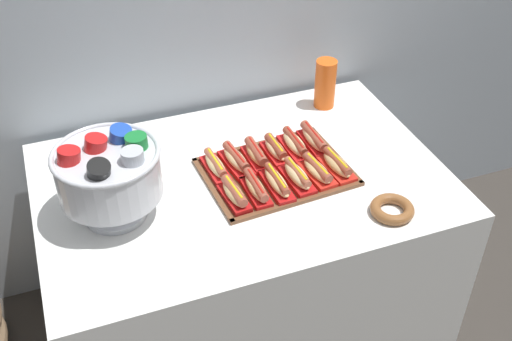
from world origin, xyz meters
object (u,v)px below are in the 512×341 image
buffet_table (243,255)px  hot_dog_9 (276,150)px  serving_tray (276,172)px  hot_dog_8 (256,154)px  hot_dog_3 (297,176)px  hot_dog_6 (216,166)px  cup_stack (325,84)px  hot_dog_1 (256,188)px  hot_dog_5 (337,165)px  hot_dog_0 (234,194)px  hot_dog_11 (314,139)px  hot_dog_10 (295,145)px  punch_bowl (109,172)px  hot_dog_7 (236,160)px  donut (392,209)px  hot_dog_4 (317,171)px  hot_dog_2 (277,182)px

buffet_table → hot_dog_9: bearing=24.4°
serving_tray → hot_dog_8: bearing=118.1°
hot_dog_3 → hot_dog_6: 0.28m
hot_dog_3 → cup_stack: bearing=54.8°
hot_dog_1 → hot_dog_5: bearing=3.7°
hot_dog_0 → hot_dog_8: (0.14, 0.17, 0.00)m
hot_dog_8 → hot_dog_11: (0.22, 0.01, -0.00)m
hot_dog_1 → hot_dog_10: hot_dog_10 is taller
buffet_table → cup_stack: cup_stack is taller
hot_dog_8 → punch_bowl: punch_bowl is taller
buffet_table → hot_dog_0: (-0.06, -0.11, 0.40)m
serving_tray → hot_dog_11: bearing=27.5°
serving_tray → hot_dog_9: (0.03, 0.08, 0.03)m
hot_dog_8 → hot_dog_3: bearing=-61.9°
buffet_table → hot_dog_0: bearing=-120.0°
hot_dog_0 → hot_dog_9: size_ratio=1.03×
hot_dog_6 → hot_dog_1: bearing=-61.9°
hot_dog_7 → hot_dog_6: bearing=-176.3°
hot_dog_5 → donut: 0.26m
hot_dog_3 → hot_dog_5: same height
hot_dog_0 → hot_dog_7: bearing=69.3°
buffet_table → hot_dog_1: (0.01, -0.11, 0.40)m
punch_bowl → donut: bearing=-19.9°
buffet_table → hot_dog_9: hot_dog_9 is taller
hot_dog_1 → hot_dog_5: hot_dog_5 is taller
hot_dog_4 → serving_tray: bearing=147.4°
cup_stack → hot_dog_0: bearing=-140.1°
buffet_table → hot_dog_6: (-0.08, 0.05, 0.40)m
serving_tray → punch_bowl: 0.57m
hot_dog_5 → cup_stack: bearing=70.3°
hot_dog_1 → hot_dog_8: 0.18m
hot_dog_5 → donut: hot_dog_5 is taller
hot_dog_2 → hot_dog_0: bearing=-176.3°
hot_dog_3 → hot_dog_10: 0.18m
hot_dog_0 → hot_dog_2: (0.15, 0.01, -0.00)m
hot_dog_8 → hot_dog_9: (0.07, 0.00, -0.00)m
serving_tray → hot_dog_1: 0.14m
hot_dog_4 → cup_stack: (0.22, 0.42, 0.06)m
hot_dog_11 → punch_bowl: punch_bowl is taller
hot_dog_1 → hot_dog_6: hot_dog_1 is taller
hot_dog_0 → cup_stack: size_ratio=0.82×
donut → buffet_table: bearing=139.0°
hot_dog_2 → hot_dog_10: size_ratio=1.04×
cup_stack → donut: (-0.07, -0.66, -0.08)m
hot_dog_11 → buffet_table: bearing=-165.5°
hot_dog_1 → punch_bowl: (-0.44, 0.07, 0.14)m
buffet_table → hot_dog_8: (0.07, 0.06, 0.40)m
hot_dog_5 → hot_dog_8: 0.28m
buffet_table → hot_dog_11: 0.51m
hot_dog_0 → punch_bowl: punch_bowl is taller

